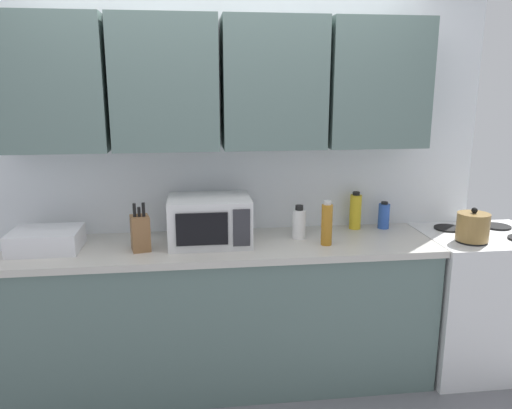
# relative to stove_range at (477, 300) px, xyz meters

# --- Properties ---
(wall_back_with_cabinets) EXTENTS (3.40, 0.38, 2.60)m
(wall_back_with_cabinets) POSITION_rel_stove_range_xyz_m (-1.65, 0.25, 1.13)
(wall_back_with_cabinets) COLOR white
(wall_back_with_cabinets) RESTS_ON ground_plane
(counter_run) EXTENTS (2.53, 0.63, 0.90)m
(counter_run) POSITION_rel_stove_range_xyz_m (-1.65, 0.02, -0.00)
(counter_run) COLOR slate
(counter_run) RESTS_ON ground_plane
(stove_range) EXTENTS (0.76, 0.64, 0.91)m
(stove_range) POSITION_rel_stove_range_xyz_m (0.00, 0.00, 0.00)
(stove_range) COLOR silver
(stove_range) RESTS_ON ground_plane
(kettle) EXTENTS (0.19, 0.19, 0.20)m
(kettle) POSITION_rel_stove_range_xyz_m (-0.17, -0.14, 0.54)
(kettle) COLOR olive
(kettle) RESTS_ON stove_range
(microwave) EXTENTS (0.48, 0.37, 0.28)m
(microwave) POSITION_rel_stove_range_xyz_m (-1.73, 0.03, 0.59)
(microwave) COLOR silver
(microwave) RESTS_ON counter_run
(dish_rack) EXTENTS (0.38, 0.30, 0.12)m
(dish_rack) POSITION_rel_stove_range_xyz_m (-2.66, 0.02, 0.51)
(dish_rack) COLOR silver
(dish_rack) RESTS_ON counter_run
(knife_block) EXTENTS (0.12, 0.14, 0.28)m
(knife_block) POSITION_rel_stove_range_xyz_m (-2.13, -0.05, 0.55)
(knife_block) COLOR brown
(knife_block) RESTS_ON counter_run
(bottle_white_jar) EXTENTS (0.08, 0.08, 0.21)m
(bottle_white_jar) POSITION_rel_stove_range_xyz_m (-1.19, 0.06, 0.54)
(bottle_white_jar) COLOR white
(bottle_white_jar) RESTS_ON counter_run
(bottle_blue_cleaner) EXTENTS (0.07, 0.07, 0.18)m
(bottle_blue_cleaner) POSITION_rel_stove_range_xyz_m (-0.59, 0.22, 0.53)
(bottle_blue_cleaner) COLOR #2D56B7
(bottle_blue_cleaner) RESTS_ON counter_run
(bottle_amber_vinegar) EXTENTS (0.07, 0.07, 0.27)m
(bottle_amber_vinegar) POSITION_rel_stove_range_xyz_m (-1.05, -0.08, 0.58)
(bottle_amber_vinegar) COLOR #AD701E
(bottle_amber_vinegar) RESTS_ON counter_run
(bottle_yellow_mustard) EXTENTS (0.08, 0.08, 0.25)m
(bottle_yellow_mustard) POSITION_rel_stove_range_xyz_m (-0.77, 0.23, 0.57)
(bottle_yellow_mustard) COLOR gold
(bottle_yellow_mustard) RESTS_ON counter_run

